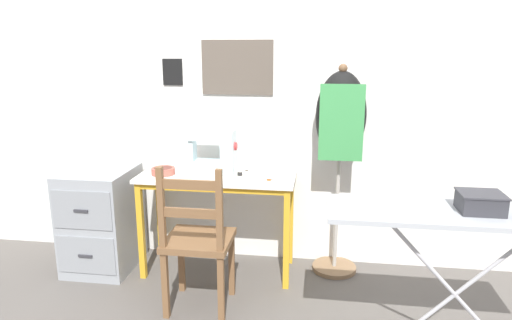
{
  "coord_description": "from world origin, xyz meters",
  "views": [
    {
      "loc": [
        0.71,
        -2.77,
        1.59
      ],
      "look_at": [
        0.28,
        0.21,
        0.85
      ],
      "focal_mm": 32.0,
      "sensor_mm": 36.0,
      "label": 1
    }
  ],
  "objects": [
    {
      "name": "ground_plane",
      "position": [
        0.0,
        0.0,
        0.0
      ],
      "size": [
        14.0,
        14.0,
        0.0
      ],
      "primitive_type": "plane",
      "color": "#5B5651"
    },
    {
      "name": "wall_back",
      "position": [
        0.0,
        0.53,
        1.28
      ],
      "size": [
        10.0,
        0.07,
        2.55
      ],
      "color": "silver",
      "rests_on": "ground_plane"
    },
    {
      "name": "sewing_table",
      "position": [
        0.0,
        0.22,
        0.62
      ],
      "size": [
        1.09,
        0.46,
        0.73
      ],
      "color": "silver",
      "rests_on": "ground_plane"
    },
    {
      "name": "sewing_machine",
      "position": [
        -0.03,
        0.29,
        0.87
      ],
      "size": [
        0.34,
        0.19,
        0.33
      ],
      "color": "silver",
      "rests_on": "sewing_table"
    },
    {
      "name": "fabric_bowl",
      "position": [
        -0.38,
        0.18,
        0.75
      ],
      "size": [
        0.16,
        0.16,
        0.05
      ],
      "color": "#B25647",
      "rests_on": "sewing_table"
    },
    {
      "name": "scissors",
      "position": [
        0.4,
        0.15,
        0.73
      ],
      "size": [
        0.13,
        0.08,
        0.01
      ],
      "color": "silver",
      "rests_on": "sewing_table"
    },
    {
      "name": "thread_spool_near_machine",
      "position": [
        0.16,
        0.22,
        0.75
      ],
      "size": [
        0.04,
        0.04,
        0.03
      ],
      "color": "black",
      "rests_on": "sewing_table"
    },
    {
      "name": "thread_spool_mid_table",
      "position": [
        0.21,
        0.22,
        0.75
      ],
      "size": [
        0.03,
        0.03,
        0.04
      ],
      "color": "silver",
      "rests_on": "sewing_table"
    },
    {
      "name": "wooden_chair",
      "position": [
        -0.01,
        -0.28,
        0.45
      ],
      "size": [
        0.4,
        0.38,
        0.94
      ],
      "color": "brown",
      "rests_on": "ground_plane"
    },
    {
      "name": "filing_cabinet",
      "position": [
        -0.86,
        0.17,
        0.37
      ],
      "size": [
        0.46,
        0.54,
        0.74
      ],
      "color": "#93999E",
      "rests_on": "ground_plane"
    },
    {
      "name": "dress_form",
      "position": [
        0.84,
        0.35,
        1.07
      ],
      "size": [
        0.34,
        0.32,
        1.49
      ],
      "color": "#846647",
      "rests_on": "ground_plane"
    },
    {
      "name": "ironing_board",
      "position": [
        1.39,
        -0.63,
        0.8
      ],
      "size": [
        1.28,
        0.38,
        0.85
      ],
      "color": "#ADB2B7",
      "rests_on": "ground_plane"
    },
    {
      "name": "storage_box",
      "position": [
        1.46,
        -0.62,
        0.89
      ],
      "size": [
        0.2,
        0.17,
        0.09
      ],
      "color": "#333338",
      "rests_on": "ironing_board"
    }
  ]
}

